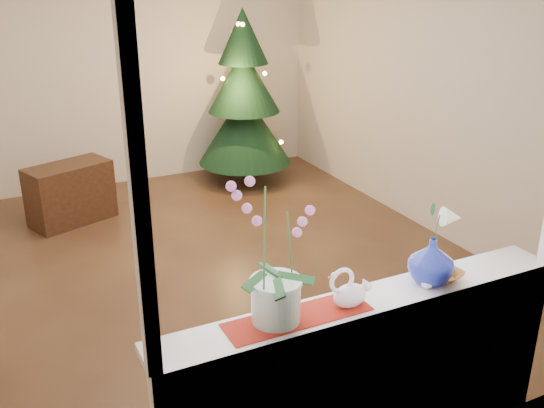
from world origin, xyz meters
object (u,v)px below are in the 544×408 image
(amber_dish, at_px, (443,276))
(xmas_tree, at_px, (244,98))
(paperweight, at_px, (427,282))
(orchid_pot, at_px, (276,251))
(side_table, at_px, (70,193))
(swan, at_px, (350,287))
(blue_vase, at_px, (432,258))

(amber_dish, distance_m, xmas_tree, 4.36)
(paperweight, xyz_separation_m, amber_dish, (0.14, 0.04, -0.01))
(orchid_pot, bearing_deg, side_table, 95.47)
(xmas_tree, distance_m, side_table, 2.23)
(xmas_tree, bearing_deg, side_table, -168.96)
(xmas_tree, bearing_deg, amber_dish, -100.10)
(swan, height_order, paperweight, swan)
(swan, xyz_separation_m, amber_dish, (0.57, 0.01, -0.08))
(paperweight, bearing_deg, amber_dish, 15.10)
(side_table, bearing_deg, orchid_pot, -105.15)
(xmas_tree, bearing_deg, blue_vase, -101.18)
(blue_vase, relative_size, xmas_tree, 0.14)
(orchid_pot, bearing_deg, amber_dish, -1.37)
(swan, height_order, xmas_tree, xmas_tree)
(blue_vase, bearing_deg, xmas_tree, 78.82)
(amber_dish, relative_size, xmas_tree, 0.08)
(swan, bearing_deg, blue_vase, 6.13)
(orchid_pot, distance_m, xmas_tree, 4.61)
(xmas_tree, bearing_deg, orchid_pot, -111.80)
(blue_vase, relative_size, amber_dish, 1.72)
(blue_vase, bearing_deg, orchid_pot, 178.99)
(swan, height_order, side_table, swan)
(swan, bearing_deg, xmas_tree, 76.88)
(paperweight, xyz_separation_m, xmas_tree, (0.90, 4.33, 0.05))
(orchid_pot, height_order, amber_dish, orchid_pot)
(paperweight, height_order, xmas_tree, xmas_tree)
(swan, distance_m, amber_dish, 0.58)
(orchid_pot, height_order, side_table, orchid_pot)
(paperweight, bearing_deg, xmas_tree, 78.25)
(swan, bearing_deg, orchid_pot, 179.18)
(swan, distance_m, blue_vase, 0.49)
(amber_dish, height_order, side_table, amber_dish)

